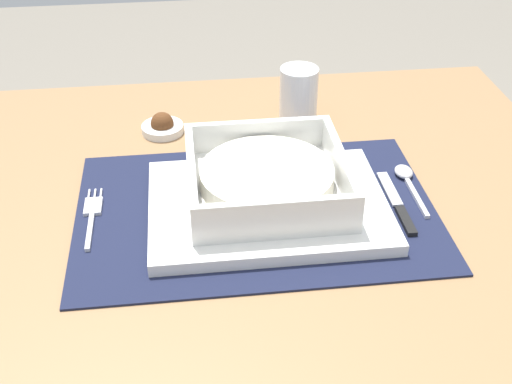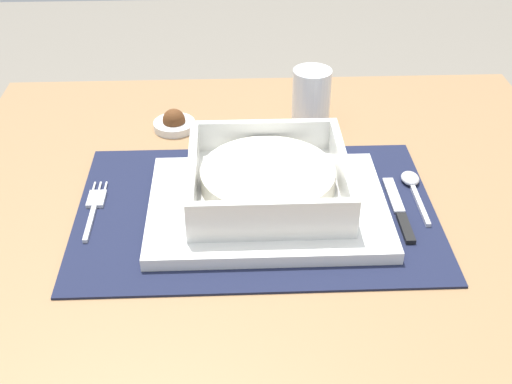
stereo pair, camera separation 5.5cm
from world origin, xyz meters
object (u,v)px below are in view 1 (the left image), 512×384
spoon (406,177)px  drinking_glass (298,98)px  condiment_saucer (162,126)px  bread_knife (376,199)px  porridge_bowl (267,179)px  dining_table (269,266)px  fork (92,213)px  butter_knife (399,207)px

spoon → drinking_glass: (-0.12, 0.19, 0.03)m
spoon → condiment_saucer: (-0.33, 0.18, 0.00)m
bread_knife → drinking_glass: 0.24m
condiment_saucer → porridge_bowl: bearing=-57.3°
dining_table → condiment_saucer: (-0.14, 0.20, 0.12)m
porridge_bowl → fork: size_ratio=1.56×
butter_knife → drinking_glass: drinking_glass is taller
fork → bread_knife: bread_knife is taller
drinking_glass → spoon: bearing=-58.7°
butter_knife → dining_table: bearing=164.3°
dining_table → condiment_saucer: bearing=124.7°
dining_table → butter_knife: bearing=-14.6°
dining_table → bread_knife: bread_knife is taller
spoon → condiment_saucer: bearing=148.2°
dining_table → butter_knife: size_ratio=6.54×
fork → butter_knife: bearing=-2.6°
bread_knife → condiment_saucer: size_ratio=2.19×
spoon → butter_knife: (-0.03, -0.06, -0.00)m
spoon → bread_knife: 0.07m
dining_table → bread_knife: size_ratio=6.25×
porridge_bowl → drinking_glass: (0.08, 0.22, 0.00)m
porridge_bowl → butter_knife: size_ratio=1.49×
porridge_bowl → bread_knife: bearing=-5.4°
fork → dining_table: bearing=4.3°
fork → bread_knife: 0.36m
butter_knife → drinking_glass: 0.27m
spoon → drinking_glass: 0.22m
dining_table → fork: 0.26m
fork → drinking_glass: drinking_glass is taller
fork → condiment_saucer: (0.09, 0.21, 0.00)m
fork → spoon: 0.42m
dining_table → spoon: size_ratio=7.45×
butter_knife → drinking_glass: (-0.09, 0.25, 0.03)m
drinking_glass → dining_table: bearing=-109.0°
bread_knife → spoon: bearing=36.6°
spoon → dining_table: bearing=-176.7°
porridge_bowl → butter_knife: (0.16, -0.03, -0.03)m
porridge_bowl → condiment_saucer: (-0.13, 0.21, -0.03)m
dining_table → bread_knife: bearing=-8.4°
bread_knife → porridge_bowl: bearing=173.0°
butter_knife → bread_knife: 0.03m
spoon → butter_knife: bearing=-118.3°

